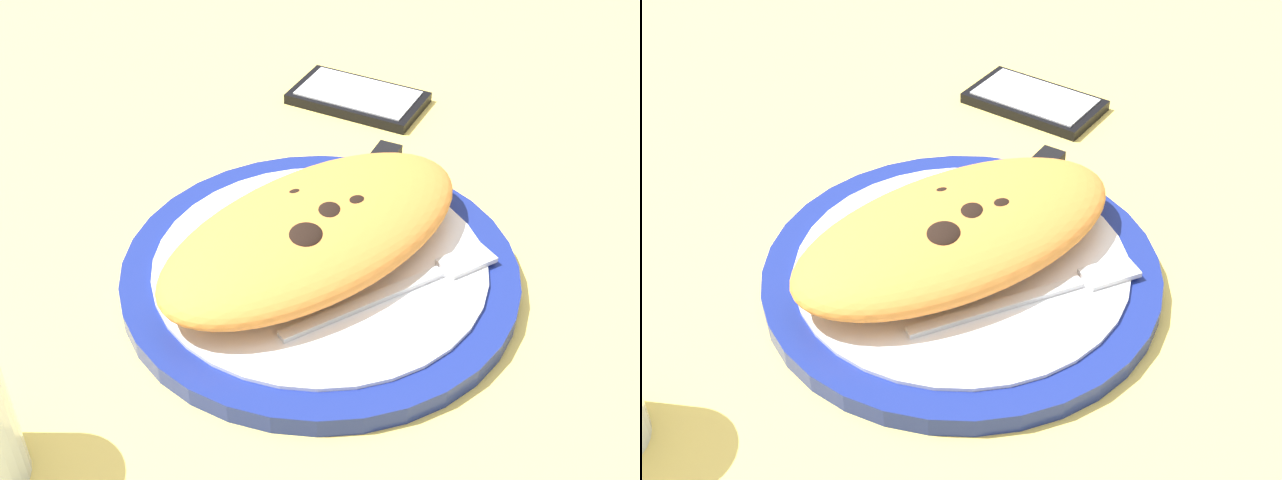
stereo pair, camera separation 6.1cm
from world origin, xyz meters
The scene contains 6 objects.
ground_plane centered at (0.00, 0.00, -1.50)cm, with size 150.00×150.00×3.00cm, color #EACC60.
plate centered at (0.00, 0.00, 0.86)cm, with size 28.78×28.78×1.79cm.
calzone centered at (-0.24, 0.67, 4.07)cm, with size 27.22×16.69×4.60cm.
fork centered at (3.96, -5.64, 1.99)cm, with size 16.98×2.37×0.40cm.
knife centered at (6.52, 4.68, 2.29)cm, with size 18.98×12.76×1.20cm.
smartphone centered at (17.21, 19.78, 0.56)cm, with size 12.23×14.30×1.16cm.
Camera 2 is at (-20.67, -43.03, 42.13)cm, focal length 48.66 mm.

